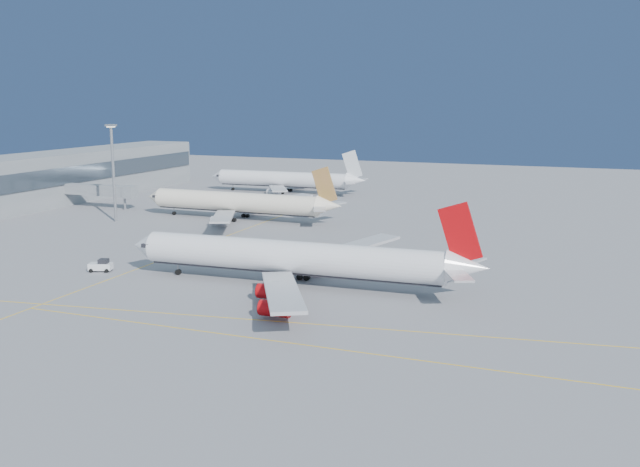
{
  "coord_description": "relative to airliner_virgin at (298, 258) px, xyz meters",
  "views": [
    {
      "loc": [
        38.54,
        -94.94,
        31.39
      ],
      "look_at": [
        -7.72,
        24.14,
        7.0
      ],
      "focal_mm": 40.0,
      "sensor_mm": 36.0,
      "label": 1
    }
  ],
  "objects": [
    {
      "name": "light_mast",
      "position": [
        -68.53,
        41.57,
        9.91
      ],
      "size": [
        2.15,
        2.15,
        24.84
      ],
      "color": "gray",
      "rests_on": "ground"
    },
    {
      "name": "airliner_etihad",
      "position": [
        -40.16,
        55.95,
        -0.24
      ],
      "size": [
        56.77,
        52.58,
        14.85
      ],
      "rotation": [
        0.0,
        0.0,
        -0.01
      ],
      "color": "silver",
      "rests_on": "ground"
    },
    {
      "name": "taxiway_lines",
      "position": [
        -7.36,
        -6.49,
        -4.75
      ],
      "size": [
        118.86,
        140.0,
        0.02
      ],
      "color": "yellow",
      "rests_on": "ground"
    },
    {
      "name": "pushback_tug",
      "position": [
        -37.71,
        -3.68,
        -3.68
      ],
      "size": [
        4.57,
        3.57,
        2.32
      ],
      "rotation": [
        0.0,
        0.0,
        0.34
      ],
      "color": "white",
      "rests_on": "ground"
    },
    {
      "name": "airliner_third",
      "position": [
        -50.61,
        109.23,
        -0.24
      ],
      "size": [
        55.58,
        51.33,
        14.93
      ],
      "rotation": [
        0.0,
        0.0,
        0.03
      ],
      "color": "white",
      "rests_on": "ground"
    },
    {
      "name": "terminal",
      "position": [
        -107.58,
        72.17,
        2.75
      ],
      "size": [
        18.4,
        110.0,
        15.0
      ],
      "color": "gray",
      "rests_on": "ground"
    },
    {
      "name": "jet_bridge",
      "position": [
        -85.75,
        59.17,
        0.42
      ],
      "size": [
        23.6,
        3.6,
        6.9
      ],
      "color": "gray",
      "rests_on": "ground"
    },
    {
      "name": "airliner_virgin",
      "position": [
        0.0,
        0.0,
        0.0
      ],
      "size": [
        63.91,
        57.43,
        15.78
      ],
      "rotation": [
        0.0,
        0.0,
        0.04
      ],
      "color": "white",
      "rests_on": "ground"
    },
    {
      "name": "ground",
      "position": [
        7.36,
        -12.83,
        -4.76
      ],
      "size": [
        500.0,
        500.0,
        0.0
      ],
      "primitive_type": "plane",
      "color": "slate",
      "rests_on": "ground"
    }
  ]
}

